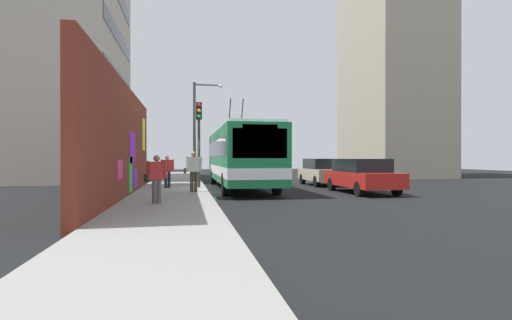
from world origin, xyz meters
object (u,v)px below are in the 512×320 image
Objects in this scene: traffic_light at (199,130)px; street_lamp at (198,124)px; city_bus at (240,156)px; pedestrian_at_curb at (193,168)px; pedestrian_midblock at (167,169)px; parked_car_champagne at (323,171)px; parked_car_red at (361,175)px; pedestrian_near_wall at (156,175)px.

traffic_light is 5.72m from street_lamp.
city_bus reaches higher than pedestrian_at_curb.
traffic_light is 0.68× the size of street_lamp.
pedestrian_midblock is 0.37× the size of traffic_light.
parked_car_champagne is at bearing -74.89° from pedestrian_midblock.
traffic_light reaches higher than parked_car_champagne.
pedestrian_midblock is (-0.60, 3.69, -0.67)m from city_bus.
city_bus is at bearing 55.75° from parked_car_red.
parked_car_champagne is at bearing -70.15° from traffic_light.
pedestrian_near_wall is 0.37× the size of traffic_light.
pedestrian_midblock is at bearing 23.94° from pedestrian_at_curb.
pedestrian_near_wall reaches higher than parked_car_champagne.
pedestrian_at_curb is 3.12m from traffic_light.
parked_car_red is 11.44m from street_lamp.
parked_car_red is at bearing -108.31° from pedestrian_midblock.
pedestrian_at_curb is 1.10× the size of pedestrian_midblock.
parked_car_red is 2.79× the size of pedestrian_at_curb.
parked_car_champagne is 13.08m from pedestrian_near_wall.
pedestrian_at_curb is at bearing 172.87° from traffic_light.
city_bus is 7.51× the size of pedestrian_midblock.
pedestrian_at_curb is 4.57m from pedestrian_near_wall.
pedestrian_midblock reaches higher than parked_car_champagne.
street_lamp reaches higher than parked_car_champagne.
street_lamp reaches higher than traffic_light.
pedestrian_at_curb reaches higher than parked_car_champagne.
pedestrian_at_curb is 0.28× the size of street_lamp.
pedestrian_at_curb is at bearing -16.08° from pedestrian_near_wall.
city_bus is at bearing 109.14° from parked_car_champagne.
parked_car_red is 9.88m from pedestrian_near_wall.
parked_car_champagne is at bearing 0.00° from parked_car_red.
parked_car_red and parked_car_champagne have the same top height.
pedestrian_midblock is at bearing 80.74° from traffic_light.
city_bus is at bearing -80.82° from pedestrian_midblock.
street_lamp is (3.01, 7.23, 2.95)m from parked_car_champagne.
parked_car_champagne is 8.37m from street_lamp.
pedestrian_at_curb is 0.41× the size of traffic_light.
street_lamp is at bearing 67.37° from parked_car_champagne.
parked_car_champagne is 9.25m from pedestrian_at_curb.
pedestrian_midblock is 1.02× the size of pedestrian_near_wall.
pedestrian_midblock is (-2.40, 8.89, 0.24)m from parked_car_champagne.
pedestrian_at_curb is (-3.36, 2.46, -0.56)m from city_bus.
parked_car_red is at bearing -139.14° from street_lamp.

